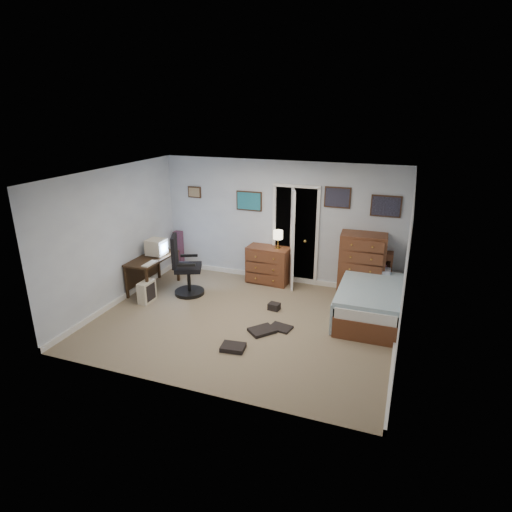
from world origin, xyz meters
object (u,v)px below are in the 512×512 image
(office_chair, at_px, (185,272))
(low_dresser, at_px, (268,265))
(tall_dresser, at_px, (362,265))
(bed, at_px, (369,300))
(computer_desk, at_px, (149,264))

(office_chair, relative_size, low_dresser, 1.38)
(low_dresser, xyz_separation_m, tall_dresser, (1.88, -0.02, 0.24))
(tall_dresser, distance_m, bed, 0.90)
(computer_desk, relative_size, tall_dresser, 0.94)
(computer_desk, relative_size, low_dresser, 1.36)
(office_chair, bearing_deg, bed, -18.48)
(tall_dresser, relative_size, bed, 0.63)
(bed, bearing_deg, office_chair, -175.78)
(office_chair, xyz_separation_m, bed, (3.47, 0.28, -0.16))
(office_chair, bearing_deg, tall_dresser, -4.42)
(low_dresser, relative_size, tall_dresser, 0.69)
(computer_desk, height_order, low_dresser, low_dresser)
(computer_desk, height_order, tall_dresser, tall_dresser)
(office_chair, xyz_separation_m, tall_dresser, (3.21, 1.09, 0.16))
(computer_desk, relative_size, office_chair, 0.99)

